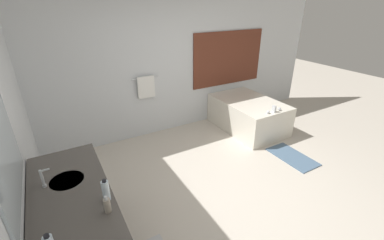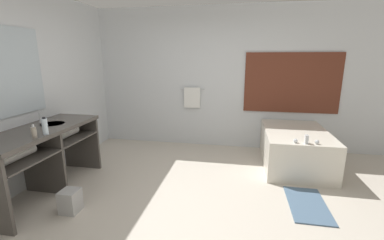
% 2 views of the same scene
% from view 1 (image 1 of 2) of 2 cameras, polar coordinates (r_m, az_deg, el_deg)
% --- Properties ---
extents(ground_plane, '(16.00, 16.00, 0.00)m').
position_cam_1_polar(ground_plane, '(3.70, 8.00, -16.06)').
color(ground_plane, beige).
rests_on(ground_plane, ground).
extents(wall_back_with_blinds, '(7.40, 0.13, 2.70)m').
position_cam_1_polar(wall_back_with_blinds, '(4.86, -6.81, 12.28)').
color(wall_back_with_blinds, silver).
rests_on(wall_back_with_blinds, ground_plane).
extents(wall_left_with_mirror, '(0.08, 7.40, 2.70)m').
position_cam_1_polar(wall_left_with_mirror, '(2.43, -36.55, -6.52)').
color(wall_left_with_mirror, silver).
rests_on(wall_left_with_mirror, ground_plane).
extents(vanity_counter, '(0.67, 1.69, 0.88)m').
position_cam_1_polar(vanity_counter, '(2.71, -24.43, -18.71)').
color(vanity_counter, '#4C4742').
rests_on(vanity_counter, ground_plane).
extents(sink_faucet, '(0.09, 0.04, 0.18)m').
position_cam_1_polar(sink_faucet, '(2.72, -30.23, -11.20)').
color(sink_faucet, silver).
rests_on(sink_faucet, vanity_counter).
extents(bathtub, '(0.99, 1.50, 0.72)m').
position_cam_1_polar(bathtub, '(5.33, 12.31, 1.53)').
color(bathtub, silver).
rests_on(bathtub, ground_plane).
extents(water_bottle_2, '(0.06, 0.06, 0.21)m').
position_cam_1_polar(water_bottle_2, '(2.34, -18.61, -14.61)').
color(water_bottle_2, silver).
rests_on(water_bottle_2, vanity_counter).
extents(soap_dispenser, '(0.05, 0.05, 0.15)m').
position_cam_1_polar(soap_dispenser, '(2.25, -18.32, -17.51)').
color(soap_dispenser, gray).
rests_on(soap_dispenser, vanity_counter).
extents(bath_mat, '(0.44, 0.81, 0.02)m').
position_cam_1_polar(bath_mat, '(4.71, 21.38, -7.61)').
color(bath_mat, slate).
rests_on(bath_mat, ground_plane).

